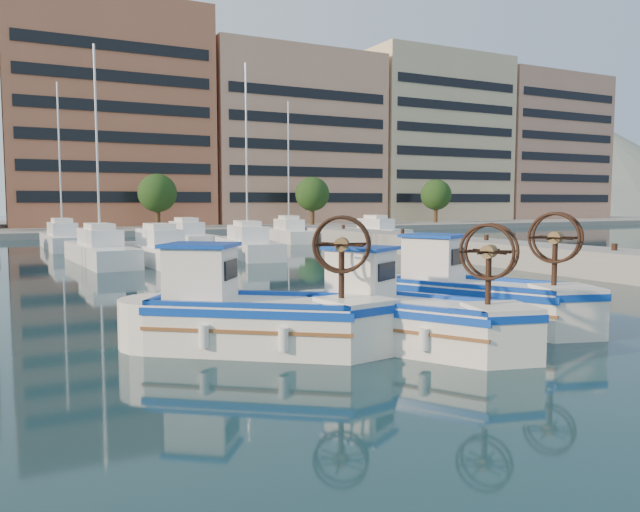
% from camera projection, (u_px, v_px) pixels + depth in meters
% --- Properties ---
extents(ground, '(300.00, 300.00, 0.00)m').
position_uv_depth(ground, '(474.00, 332.00, 15.84)').
color(ground, '#193D42').
rests_on(ground, ground).
extents(quay, '(3.00, 60.00, 1.20)m').
position_uv_depth(quay, '(576.00, 260.00, 28.79)').
color(quay, gray).
rests_on(quay, ground).
extents(waterfront, '(180.00, 40.00, 25.60)m').
position_uv_depth(waterfront, '(178.00, 138.00, 76.73)').
color(waterfront, gray).
rests_on(waterfront, ground).
extents(hill_east, '(160.00, 160.00, 50.00)m').
position_uv_depth(hill_east, '(595.00, 213.00, 176.97)').
color(hill_east, slate).
rests_on(hill_east, ground).
extents(yacht_marina, '(40.43, 24.01, 11.50)m').
position_uv_depth(yacht_marina, '(136.00, 246.00, 39.06)').
color(yacht_marina, white).
rests_on(yacht_marina, ground).
extents(fishing_boat_a, '(4.87, 4.32, 3.01)m').
position_uv_depth(fishing_boat_a, '(249.00, 313.00, 13.85)').
color(fishing_boat_a, white).
rests_on(fishing_boat_a, ground).
extents(fishing_boat_b, '(3.81, 4.72, 2.86)m').
position_uv_depth(fishing_boat_b, '(402.00, 313.00, 14.11)').
color(fishing_boat_b, white).
rests_on(fishing_boat_b, ground).
extents(fishing_boat_c, '(3.93, 5.06, 3.06)m').
position_uv_depth(fishing_boat_c, '(473.00, 294.00, 16.63)').
color(fishing_boat_c, white).
rests_on(fishing_boat_c, ground).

